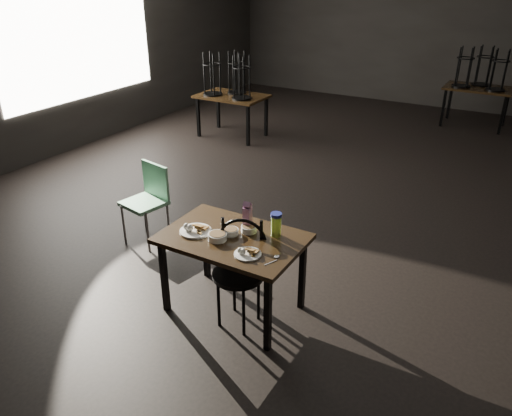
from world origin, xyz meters
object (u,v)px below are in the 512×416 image
Objects in this scene: water_bottle at (276,224)px; school_chair at (149,196)px; bentwood_chair at (240,264)px; main_table at (233,244)px; juice_carton at (247,217)px.

water_bottle is 1.89m from school_chair.
main_table is at bearing 126.27° from bentwood_chair.
bentwood_chair is 1.76m from school_chair.
juice_carton is (0.04, 0.17, 0.20)m from main_table.
juice_carton is 0.29× the size of bentwood_chair.
bentwood_chair is at bearing -12.30° from school_chair.
juice_carton reaches higher than water_bottle.
juice_carton is at bearing 75.84° from main_table.
school_chair is (-1.50, 0.63, -0.14)m from main_table.
bentwood_chair reaches higher than main_table.
bentwood_chair is at bearing -125.70° from water_bottle.
water_bottle is 0.24× the size of school_chair.
water_bottle is at bearing 5.03° from juice_carton.
main_table is 4.54× the size of juice_carton.
school_chair is at bearing 166.63° from water_bottle.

